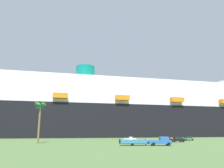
{
  "coord_description": "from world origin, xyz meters",
  "views": [
    {
      "loc": [
        -14.27,
        -65.31,
        3.47
      ],
      "look_at": [
        -1.86,
        44.55,
        27.75
      ],
      "focal_mm": 34.71,
      "sensor_mm": 36.0,
      "label": 1
    }
  ],
  "objects": [
    {
      "name": "parked_car_green_wagon",
      "position": [
        24.63,
        17.26,
        0.83
      ],
      "size": [
        4.58,
        2.77,
        1.58
      ],
      "color": "#2D723F",
      "rests_on": "ground_plane"
    },
    {
      "name": "palm_tree",
      "position": [
        -28.71,
        3.05,
        9.95
      ],
      "size": [
        3.56,
        3.67,
        12.37
      ],
      "color": "brown",
      "rests_on": "ground_plane"
    },
    {
      "name": "pickup_truck",
      "position": [
        4.23,
        -10.98,
        1.04
      ],
      "size": [
        5.82,
        2.86,
        2.2
      ],
      "color": "#2659A5",
      "rests_on": "ground_plane"
    },
    {
      "name": "cruise_ship",
      "position": [
        23.02,
        76.3,
        15.52
      ],
      "size": [
        295.15,
        66.28,
        52.42
      ],
      "color": "black",
      "rests_on": "ground_plane"
    },
    {
      "name": "parked_car_red_hatchback",
      "position": [
        14.31,
        13.21,
        0.83
      ],
      "size": [
        4.68,
        2.65,
        1.58
      ],
      "color": "red",
      "rests_on": "ground_plane"
    },
    {
      "name": "ground_plane",
      "position": [
        0.0,
        30.0,
        0.0
      ],
      "size": [
        600.0,
        600.0,
        0.0
      ],
      "primitive_type": "plane",
      "color": "#4C6B38"
    },
    {
      "name": "small_boat_on_trailer",
      "position": [
        -1.88,
        -10.16,
        0.96
      ],
      "size": [
        8.96,
        2.96,
        2.15
      ],
      "color": "#595960",
      "rests_on": "ground_plane"
    },
    {
      "name": "parked_car_silver_sedan",
      "position": [
        1.67,
        16.42,
        0.83
      ],
      "size": [
        4.73,
        2.42,
        1.58
      ],
      "color": "silver",
      "rests_on": "ground_plane"
    },
    {
      "name": "parked_car_black_coupe",
      "position": [
        15.69,
        5.84,
        0.83
      ],
      "size": [
        4.89,
        2.31,
        1.58
      ],
      "color": "black",
      "rests_on": "ground_plane"
    }
  ]
}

